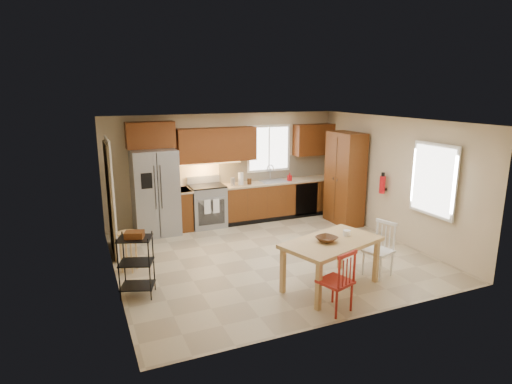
{
  "coord_description": "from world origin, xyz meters",
  "views": [
    {
      "loc": [
        -3.19,
        -6.78,
        3.03
      ],
      "look_at": [
        -0.12,
        0.4,
        1.15
      ],
      "focal_mm": 30.0,
      "sensor_mm": 36.0,
      "label": 1
    }
  ],
  "objects_px": {
    "dining_table": "(331,264)",
    "table_jar": "(347,234)",
    "soap_bottle": "(290,177)",
    "bar_stool": "(129,252)",
    "utility_cart": "(137,266)",
    "range_stove": "(207,206)",
    "refrigerator": "(155,192)",
    "table_bowl": "(326,242)",
    "pantry": "(345,178)",
    "chair_red": "(335,280)",
    "fire_extinguisher": "(382,185)",
    "chair_white": "(378,250)"
  },
  "relations": [
    {
      "from": "refrigerator",
      "to": "dining_table",
      "type": "relative_size",
      "value": 1.18
    },
    {
      "from": "refrigerator",
      "to": "soap_bottle",
      "type": "distance_m",
      "value": 3.18
    },
    {
      "from": "dining_table",
      "to": "chair_red",
      "type": "distance_m",
      "value": 0.74
    },
    {
      "from": "pantry",
      "to": "chair_white",
      "type": "bearing_deg",
      "value": -113.38
    },
    {
      "from": "dining_table",
      "to": "utility_cart",
      "type": "height_order",
      "value": "utility_cart"
    },
    {
      "from": "fire_extinguisher",
      "to": "bar_stool",
      "type": "height_order",
      "value": "fire_extinguisher"
    },
    {
      "from": "pantry",
      "to": "utility_cart",
      "type": "bearing_deg",
      "value": -159.46
    },
    {
      "from": "soap_bottle",
      "to": "bar_stool",
      "type": "distance_m",
      "value": 4.4
    },
    {
      "from": "refrigerator",
      "to": "soap_bottle",
      "type": "height_order",
      "value": "refrigerator"
    },
    {
      "from": "dining_table",
      "to": "table_bowl",
      "type": "bearing_deg",
      "value": 162.43
    },
    {
      "from": "soap_bottle",
      "to": "chair_white",
      "type": "relative_size",
      "value": 0.21
    },
    {
      "from": "chair_white",
      "to": "refrigerator",
      "type": "bearing_deg",
      "value": 21.84
    },
    {
      "from": "soap_bottle",
      "to": "table_jar",
      "type": "bearing_deg",
      "value": -103.09
    },
    {
      "from": "utility_cart",
      "to": "refrigerator",
      "type": "bearing_deg",
      "value": 93.67
    },
    {
      "from": "range_stove",
      "to": "dining_table",
      "type": "distance_m",
      "value": 3.82
    },
    {
      "from": "refrigerator",
      "to": "bar_stool",
      "type": "xyz_separation_m",
      "value": [
        -0.8,
        -1.79,
        -0.56
      ]
    },
    {
      "from": "range_stove",
      "to": "bar_stool",
      "type": "height_order",
      "value": "range_stove"
    },
    {
      "from": "range_stove",
      "to": "utility_cart",
      "type": "xyz_separation_m",
      "value": [
        -1.95,
        -2.83,
        0.02
      ]
    },
    {
      "from": "table_bowl",
      "to": "refrigerator",
      "type": "bearing_deg",
      "value": 117.69
    },
    {
      "from": "soap_bottle",
      "to": "pantry",
      "type": "height_order",
      "value": "pantry"
    },
    {
      "from": "utility_cart",
      "to": "chair_red",
      "type": "bearing_deg",
      "value": -12.2
    },
    {
      "from": "bar_stool",
      "to": "soap_bottle",
      "type": "bearing_deg",
      "value": 39.87
    },
    {
      "from": "fire_extinguisher",
      "to": "chair_white",
      "type": "relative_size",
      "value": 0.4
    },
    {
      "from": "range_stove",
      "to": "pantry",
      "type": "height_order",
      "value": "pantry"
    },
    {
      "from": "range_stove",
      "to": "chair_red",
      "type": "height_order",
      "value": "range_stove"
    },
    {
      "from": "soap_bottle",
      "to": "dining_table",
      "type": "height_order",
      "value": "soap_bottle"
    },
    {
      "from": "pantry",
      "to": "fire_extinguisher",
      "type": "height_order",
      "value": "pantry"
    },
    {
      "from": "fire_extinguisher",
      "to": "dining_table",
      "type": "bearing_deg",
      "value": -143.87
    },
    {
      "from": "fire_extinguisher",
      "to": "bar_stool",
      "type": "relative_size",
      "value": 0.52
    },
    {
      "from": "utility_cart",
      "to": "range_stove",
      "type": "bearing_deg",
      "value": 75.21
    },
    {
      "from": "refrigerator",
      "to": "table_jar",
      "type": "distance_m",
      "value": 4.28
    },
    {
      "from": "range_stove",
      "to": "fire_extinguisher",
      "type": "distance_m",
      "value": 3.83
    },
    {
      "from": "bar_stool",
      "to": "utility_cart",
      "type": "distance_m",
      "value": 1.0
    },
    {
      "from": "dining_table",
      "to": "chair_white",
      "type": "relative_size",
      "value": 1.7
    },
    {
      "from": "dining_table",
      "to": "range_stove",
      "type": "bearing_deg",
      "value": 85.56
    },
    {
      "from": "soap_bottle",
      "to": "dining_table",
      "type": "relative_size",
      "value": 0.12
    },
    {
      "from": "dining_table",
      "to": "chair_red",
      "type": "bearing_deg",
      "value": -135.87
    },
    {
      "from": "table_bowl",
      "to": "table_jar",
      "type": "xyz_separation_m",
      "value": [
        0.44,
        0.1,
        0.03
      ]
    },
    {
      "from": "range_stove",
      "to": "dining_table",
      "type": "height_order",
      "value": "range_stove"
    },
    {
      "from": "table_bowl",
      "to": "bar_stool",
      "type": "bearing_deg",
      "value": 145.41
    },
    {
      "from": "fire_extinguisher",
      "to": "range_stove",
      "type": "bearing_deg",
      "value": 147.38
    },
    {
      "from": "table_bowl",
      "to": "utility_cart",
      "type": "height_order",
      "value": "utility_cart"
    },
    {
      "from": "dining_table",
      "to": "table_jar",
      "type": "distance_m",
      "value": 0.54
    },
    {
      "from": "pantry",
      "to": "table_bowl",
      "type": "relative_size",
      "value": 6.7
    },
    {
      "from": "pantry",
      "to": "chair_red",
      "type": "distance_m",
      "value": 4.23
    },
    {
      "from": "refrigerator",
      "to": "bar_stool",
      "type": "distance_m",
      "value": 2.04
    },
    {
      "from": "chair_white",
      "to": "soap_bottle",
      "type": "bearing_deg",
      "value": -20.95
    },
    {
      "from": "dining_table",
      "to": "table_jar",
      "type": "height_order",
      "value": "table_jar"
    },
    {
      "from": "fire_extinguisher",
      "to": "table_bowl",
      "type": "xyz_separation_m",
      "value": [
        -2.41,
        -1.69,
        -0.34
      ]
    },
    {
      "from": "dining_table",
      "to": "soap_bottle",
      "type": "bearing_deg",
      "value": 54.72
    }
  ]
}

